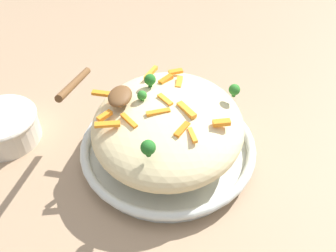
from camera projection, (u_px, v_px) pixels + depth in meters
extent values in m
plane|color=#9E7F60|center=(168.00, 155.00, 0.71)|extent=(2.40, 2.40, 0.00)
cylinder|color=silver|center=(168.00, 151.00, 0.71)|extent=(0.30, 0.30, 0.02)
torus|color=silver|center=(168.00, 144.00, 0.69)|extent=(0.33, 0.33, 0.02)
torus|color=black|center=(168.00, 143.00, 0.69)|extent=(0.32, 0.32, 0.00)
ellipsoid|color=beige|center=(168.00, 125.00, 0.66)|extent=(0.29, 0.27, 0.10)
cube|color=orange|center=(166.00, 80.00, 0.68)|extent=(0.03, 0.03, 0.01)
cube|color=orange|center=(151.00, 73.00, 0.70)|extent=(0.04, 0.02, 0.01)
cube|color=orange|center=(165.00, 100.00, 0.63)|extent=(0.03, 0.03, 0.01)
cube|color=orange|center=(105.00, 116.00, 0.61)|extent=(0.03, 0.02, 0.01)
cube|color=orange|center=(186.00, 110.00, 0.61)|extent=(0.04, 0.04, 0.01)
cube|color=orange|center=(182.00, 129.00, 0.59)|extent=(0.04, 0.02, 0.01)
cube|color=orange|center=(158.00, 112.00, 0.61)|extent=(0.02, 0.04, 0.01)
cube|color=orange|center=(222.00, 123.00, 0.60)|extent=(0.02, 0.03, 0.01)
cube|color=orange|center=(104.00, 94.00, 0.65)|extent=(0.01, 0.04, 0.01)
cube|color=orange|center=(129.00, 121.00, 0.60)|extent=(0.03, 0.03, 0.01)
cube|color=orange|center=(192.00, 135.00, 0.58)|extent=(0.03, 0.02, 0.01)
cube|color=orange|center=(179.00, 82.00, 0.68)|extent=(0.03, 0.01, 0.01)
cube|color=orange|center=(177.00, 72.00, 0.70)|extent=(0.02, 0.03, 0.01)
cube|color=orange|center=(107.00, 124.00, 0.60)|extent=(0.02, 0.04, 0.01)
cylinder|color=#296820|center=(234.00, 94.00, 0.65)|extent=(0.01, 0.01, 0.01)
sphere|color=#2D7A28|center=(234.00, 90.00, 0.64)|extent=(0.02, 0.02, 0.02)
cylinder|color=#205B1C|center=(148.00, 153.00, 0.55)|extent=(0.01, 0.01, 0.01)
sphere|color=#236B23|center=(148.00, 147.00, 0.54)|extent=(0.02, 0.02, 0.02)
cylinder|color=#296820|center=(142.00, 99.00, 0.64)|extent=(0.01, 0.01, 0.01)
sphere|color=#2D7A28|center=(142.00, 95.00, 0.63)|extent=(0.02, 0.02, 0.02)
cylinder|color=#205B1C|center=(150.00, 85.00, 0.67)|extent=(0.01, 0.01, 0.01)
sphere|color=#236B23|center=(150.00, 80.00, 0.66)|extent=(0.02, 0.02, 0.02)
ellipsoid|color=brown|center=(120.00, 98.00, 0.63)|extent=(0.06, 0.04, 0.02)
cylinder|color=brown|center=(75.00, 83.00, 0.61)|extent=(0.15, 0.02, 0.06)
cylinder|color=beige|center=(3.00, 128.00, 0.73)|extent=(0.13, 0.13, 0.06)
torus|color=beige|center=(0.00, 119.00, 0.71)|extent=(0.14, 0.14, 0.01)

